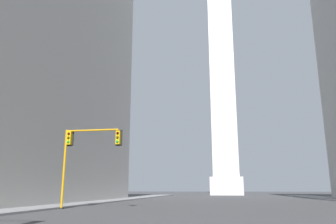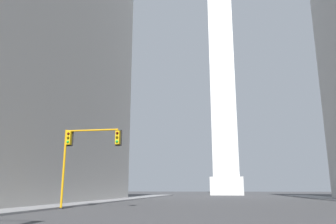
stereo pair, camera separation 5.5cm
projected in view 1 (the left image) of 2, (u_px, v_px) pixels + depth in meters
sidewalk_left at (73, 204)px, 33.79m from camera, size 5.00×102.59×0.15m
obelisk at (221, 56)px, 92.44m from camera, size 8.23×8.23×78.70m
traffic_light_mid_left at (83, 148)px, 26.88m from camera, size 5.01×0.50×6.40m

